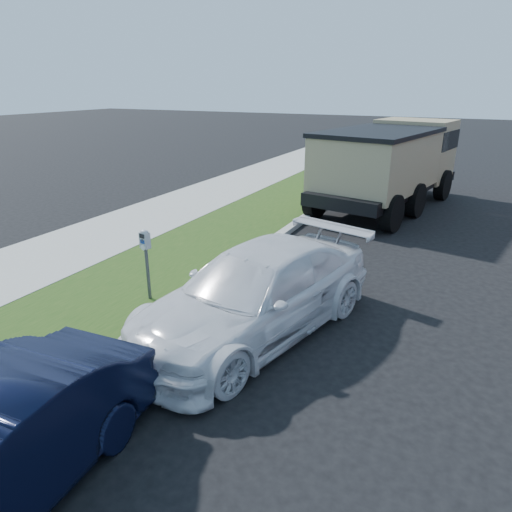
% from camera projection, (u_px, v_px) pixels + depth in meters
% --- Properties ---
extents(ground, '(120.00, 120.00, 0.00)m').
position_uv_depth(ground, '(303.00, 342.00, 7.83)').
color(ground, black).
rests_on(ground, ground).
extents(streetside, '(6.12, 50.00, 0.15)m').
position_uv_depth(streetside, '(129.00, 252.00, 11.78)').
color(streetside, '#98988F').
rests_on(streetside, ground).
extents(parking_meter, '(0.21, 0.16, 1.43)m').
position_uv_depth(parking_meter, '(146.00, 249.00, 8.75)').
color(parking_meter, '#3F4247').
rests_on(parking_meter, ground).
extents(white_wagon, '(3.32, 5.53, 1.50)m').
position_uv_depth(white_wagon, '(258.00, 291.00, 7.96)').
color(white_wagon, white).
rests_on(white_wagon, ground).
extents(dump_truck, '(4.09, 7.73, 2.88)m').
position_uv_depth(dump_truck, '(391.00, 161.00, 16.04)').
color(dump_truck, black).
rests_on(dump_truck, ground).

